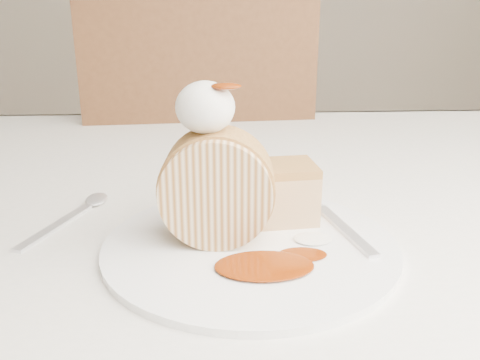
{
  "coord_description": "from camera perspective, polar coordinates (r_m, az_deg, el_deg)",
  "views": [
    {
      "loc": [
        -0.03,
        -0.48,
        1.0
      ],
      "look_at": [
        -0.01,
        0.01,
        0.82
      ],
      "focal_mm": 40.0,
      "sensor_mm": 36.0,
      "label": 1
    }
  ],
  "objects": [
    {
      "name": "whipped_cream",
      "position": [
        0.52,
        -3.73,
        7.74
      ],
      "size": [
        0.06,
        0.06,
        0.05
      ],
      "primitive_type": "ellipsoid",
      "color": "white",
      "rests_on": "roulade_slice"
    },
    {
      "name": "chair_far",
      "position": [
        1.26,
        -4.25,
        -0.8
      ],
      "size": [
        0.49,
        0.49,
        0.98
      ],
      "rotation": [
        0.0,
        0.0,
        3.21
      ],
      "color": "brown",
      "rests_on": "ground"
    },
    {
      "name": "caramel_pool",
      "position": [
        0.5,
        2.6,
        -9.1
      ],
      "size": [
        0.1,
        0.07,
        0.0
      ],
      "primitive_type": null,
      "rotation": [
        0.0,
        0.0,
        0.11
      ],
      "color": "#6E2404",
      "rests_on": "plate"
    },
    {
      "name": "table",
      "position": [
        0.76,
        -0.32,
        -6.72
      ],
      "size": [
        1.4,
        0.9,
        0.75
      ],
      "color": "beige",
      "rests_on": "ground"
    },
    {
      "name": "cake_chunk",
      "position": [
        0.59,
        4.74,
        -1.66
      ],
      "size": [
        0.07,
        0.07,
        0.06
      ],
      "primitive_type": "cube",
      "rotation": [
        0.0,
        0.0,
        0.11
      ],
      "color": "#B58344",
      "rests_on": "plate"
    },
    {
      "name": "plate",
      "position": [
        0.55,
        1.11,
        -7.06
      ],
      "size": [
        0.33,
        0.33,
        0.01
      ],
      "primitive_type": "cylinder",
      "rotation": [
        0.0,
        0.0,
        0.11
      ],
      "color": "white",
      "rests_on": "table"
    },
    {
      "name": "spoon",
      "position": [
        0.63,
        -19.1,
        -4.73
      ],
      "size": [
        0.08,
        0.15,
        0.0
      ],
      "primitive_type": "cube",
      "rotation": [
        0.0,
        0.0,
        -0.37
      ],
      "color": "silver",
      "rests_on": "table"
    },
    {
      "name": "roulade_slice",
      "position": [
        0.53,
        -2.49,
        -0.87
      ],
      "size": [
        0.11,
        0.07,
        0.11
      ],
      "primitive_type": "cylinder",
      "rotation": [
        1.57,
        0.0,
        -0.07
      ],
      "color": "beige",
      "rests_on": "plate"
    },
    {
      "name": "fork",
      "position": [
        0.58,
        11.16,
        -5.22
      ],
      "size": [
        0.06,
        0.18,
        0.0
      ],
      "primitive_type": "cube",
      "rotation": [
        0.0,
        0.0,
        0.22
      ],
      "color": "silver",
      "rests_on": "plate"
    },
    {
      "name": "caramel_drizzle",
      "position": [
        0.5,
        -1.49,
        10.71
      ],
      "size": [
        0.03,
        0.02,
        0.01
      ],
      "primitive_type": "ellipsoid",
      "color": "#6E2404",
      "rests_on": "whipped_cream"
    }
  ]
}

